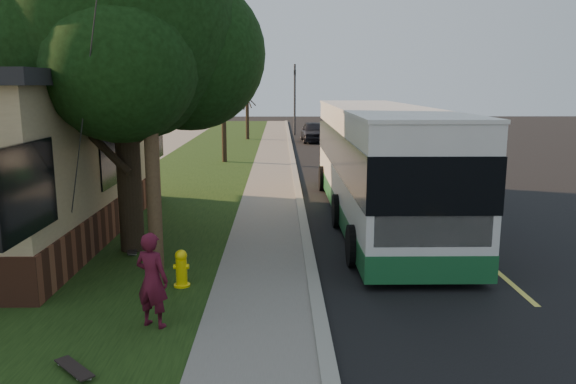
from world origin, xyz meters
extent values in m
plane|color=black|center=(0.00, 0.00, 0.00)|extent=(120.00, 120.00, 0.00)
cube|color=black|center=(4.00, 10.00, 0.01)|extent=(8.00, 80.00, 0.01)
cube|color=gray|center=(0.00, 10.00, 0.06)|extent=(0.25, 80.00, 0.12)
cube|color=slate|center=(-1.00, 10.00, 0.04)|extent=(2.00, 80.00, 0.08)
cube|color=black|center=(-4.50, 10.00, 0.04)|extent=(5.00, 80.00, 0.07)
cylinder|color=yellow|center=(-2.60, 0.00, 0.35)|extent=(0.22, 0.22, 0.55)
sphere|color=yellow|center=(-2.60, 0.00, 0.69)|extent=(0.24, 0.24, 0.24)
cylinder|color=yellow|center=(-2.60, 0.00, 0.47)|extent=(0.30, 0.10, 0.10)
cylinder|color=yellow|center=(-2.60, 0.00, 0.47)|extent=(0.10, 0.18, 0.10)
cylinder|color=yellow|center=(-2.60, 0.00, 0.09)|extent=(0.32, 0.32, 0.04)
cylinder|color=#473321|center=(-3.30, 1.00, 4.57)|extent=(0.30, 0.30, 9.00)
cylinder|color=#2D2D30|center=(-4.20, -0.10, 3.80)|extent=(2.52, 3.21, 7.60)
cylinder|color=black|center=(-4.20, 2.50, 2.07)|extent=(0.56, 0.56, 4.00)
sphere|color=black|center=(-4.20, 2.50, 5.27)|extent=(5.20, 5.20, 5.20)
sphere|color=black|center=(-2.80, 3.10, 4.67)|extent=(3.60, 3.60, 3.60)
sphere|color=black|center=(-5.40, 2.10, 4.97)|extent=(3.80, 3.80, 3.80)
sphere|color=black|center=(-3.90, 1.20, 4.37)|extent=(3.20, 3.20, 3.20)
sphere|color=black|center=(-4.80, 3.90, 5.67)|extent=(3.40, 3.40, 3.40)
cylinder|color=black|center=(-3.50, 18.00, 1.72)|extent=(0.24, 0.24, 3.30)
cylinder|color=black|center=(-3.50, 18.00, 3.37)|extent=(1.38, 0.57, 2.01)
cylinder|color=black|center=(-3.50, 18.00, 3.37)|extent=(0.74, 1.21, 1.58)
cylinder|color=black|center=(-3.50, 18.00, 3.37)|extent=(0.65, 1.05, 1.95)
cylinder|color=black|center=(-3.50, 18.00, 3.37)|extent=(1.28, 0.53, 1.33)
cylinder|color=black|center=(-3.50, 18.00, 3.37)|extent=(0.75, 1.21, 1.70)
cylinder|color=black|center=(-3.00, 30.00, 1.58)|extent=(0.24, 0.24, 3.03)
cylinder|color=black|center=(-3.00, 30.00, 3.10)|extent=(1.38, 0.57, 2.01)
cylinder|color=black|center=(-3.00, 30.00, 3.10)|extent=(0.74, 1.21, 1.58)
cylinder|color=black|center=(-3.00, 30.00, 3.10)|extent=(0.65, 1.05, 1.95)
cylinder|color=black|center=(-3.00, 30.00, 3.10)|extent=(1.28, 0.53, 1.33)
cylinder|color=black|center=(-3.00, 30.00, 3.10)|extent=(0.75, 1.21, 1.70)
cylinder|color=#2D2D30|center=(0.50, 34.00, 2.75)|extent=(0.16, 0.16, 5.50)
imported|color=black|center=(0.50, 34.00, 4.50)|extent=(0.18, 0.22, 1.10)
cube|color=silver|center=(2.24, 5.87, 1.89)|extent=(2.56, 12.27, 2.76)
cube|color=#18562B|center=(2.24, 5.87, 0.46)|extent=(2.58, 12.29, 0.56)
cube|color=black|center=(2.24, 5.87, 2.10)|extent=(2.60, 12.31, 1.12)
cube|color=black|center=(2.24, -0.24, 1.74)|extent=(2.26, 0.06, 1.64)
cube|color=yellow|center=(2.24, -0.23, 3.12)|extent=(1.64, 0.06, 0.36)
cube|color=#FFF2CC|center=(1.47, -0.25, 0.56)|extent=(0.26, 0.04, 0.15)
cube|color=#FFF2CC|center=(3.00, -0.25, 0.56)|extent=(0.26, 0.04, 0.15)
cube|color=silver|center=(2.24, 5.87, 3.29)|extent=(2.61, 12.32, 0.08)
cylinder|color=black|center=(0.96, 1.37, 0.47)|extent=(0.29, 0.94, 0.94)
cylinder|color=black|center=(3.51, 1.37, 0.47)|extent=(0.29, 0.94, 0.94)
cylinder|color=black|center=(0.96, 4.85, 0.47)|extent=(0.29, 0.94, 0.94)
cylinder|color=black|center=(3.51, 4.85, 0.47)|extent=(0.29, 0.94, 0.94)
cylinder|color=black|center=(0.96, 10.37, 0.47)|extent=(0.29, 0.94, 0.94)
cylinder|color=black|center=(3.51, 10.37, 0.47)|extent=(0.29, 0.94, 0.94)
imported|color=#4A0E20|center=(-2.74, -1.85, 0.86)|extent=(0.68, 0.57, 1.59)
cube|color=black|center=(-4.17, 2.33, 0.14)|extent=(0.41, 0.87, 0.02)
cylinder|color=silver|center=(-4.10, 2.04, 0.10)|extent=(0.20, 0.10, 0.05)
cylinder|color=silver|center=(-4.24, 2.62, 0.10)|extent=(0.20, 0.10, 0.05)
cube|color=black|center=(-3.51, -3.35, 0.14)|extent=(0.73, 0.73, 0.02)
cylinder|color=silver|center=(-3.30, -3.56, 0.10)|extent=(0.17, 0.17, 0.05)
cylinder|color=silver|center=(-3.71, -3.15, 0.10)|extent=(0.17, 0.17, 0.05)
imported|color=black|center=(1.69, 28.70, 0.71)|extent=(1.78, 4.19, 1.41)
camera|label=1|loc=(-0.67, -10.50, 3.97)|focal=35.00mm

